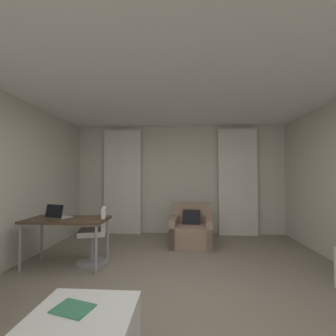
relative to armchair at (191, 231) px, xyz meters
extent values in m
plane|color=gray|center=(-0.25, -2.11, -0.27)|extent=(12.00, 12.00, 0.00)
cube|color=beige|center=(-0.25, 0.92, 1.03)|extent=(5.12, 0.06, 2.60)
cube|color=white|center=(-0.25, -2.11, 2.36)|extent=(5.12, 6.12, 0.06)
cube|color=silver|center=(-1.63, 0.79, 0.98)|extent=(0.90, 0.06, 2.50)
cube|color=silver|center=(1.12, 0.79, 0.98)|extent=(0.90, 0.06, 2.50)
cube|color=#997A66|center=(0.00, -0.04, -0.07)|extent=(0.88, 0.86, 0.40)
cube|color=#997A66|center=(0.03, 0.29, 0.33)|extent=(0.82, 0.21, 0.39)
cube|color=#997A66|center=(0.34, -0.07, 0.00)|extent=(0.19, 0.80, 0.54)
cube|color=#997A66|center=(-0.35, -0.01, 0.00)|extent=(0.19, 0.80, 0.54)
cube|color=black|center=(0.01, 0.08, 0.23)|extent=(0.38, 0.23, 0.37)
cube|color=#4C3828|center=(-1.97, -1.20, 0.44)|extent=(1.22, 0.60, 0.04)
cylinder|color=#99999E|center=(-2.53, -0.95, 0.07)|extent=(0.04, 0.04, 0.69)
cylinder|color=#99999E|center=(-1.40, -0.95, 0.07)|extent=(0.04, 0.04, 0.69)
cylinder|color=#99999E|center=(-2.53, -1.45, 0.07)|extent=(0.04, 0.04, 0.69)
cylinder|color=#99999E|center=(-1.40, -1.45, 0.07)|extent=(0.04, 0.04, 0.69)
cylinder|color=gray|center=(-1.60, -1.10, -0.04)|extent=(0.06, 0.06, 0.46)
cylinder|color=gray|center=(-1.60, -1.10, -0.25)|extent=(0.48, 0.48, 0.04)
cube|color=silver|center=(-1.60, -1.10, 0.23)|extent=(0.49, 0.49, 0.08)
cube|color=silver|center=(-1.43, -1.06, 0.44)|extent=(0.16, 0.36, 0.34)
cube|color=#ADADB2|center=(-2.11, -1.14, 0.47)|extent=(0.37, 0.30, 0.02)
cube|color=black|center=(-2.14, -1.25, 0.58)|extent=(0.32, 0.14, 0.20)
cube|color=#387F5B|center=(-1.00, -2.95, 0.13)|extent=(0.32, 0.27, 0.01)
camera|label=1|loc=(-0.19, -4.62, 1.12)|focal=24.17mm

